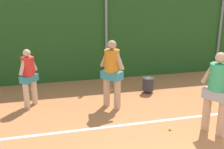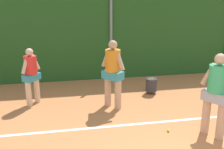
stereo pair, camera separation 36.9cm
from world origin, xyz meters
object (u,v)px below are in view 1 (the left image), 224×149
(tennis_ball_4, at_px, (31,89))
(tennis_ball_7, at_px, (170,129))
(tennis_ball_8, at_px, (112,90))
(player_backcourt_far, at_px, (29,75))
(player_midcourt, at_px, (112,71))
(ball_hopper, at_px, (148,84))
(player_foreground_near, at_px, (217,89))

(tennis_ball_4, relative_size, tennis_ball_7, 1.00)
(tennis_ball_7, relative_size, tennis_ball_8, 1.00)
(player_backcourt_far, bearing_deg, player_midcourt, 113.84)
(ball_hopper, relative_size, tennis_ball_7, 7.78)
(ball_hopper, bearing_deg, tennis_ball_4, 163.05)
(player_midcourt, bearing_deg, tennis_ball_4, -170.24)
(ball_hopper, xyz_separation_m, tennis_ball_4, (-3.73, 1.14, -0.26))
(tennis_ball_4, bearing_deg, player_backcourt_far, -86.98)
(player_midcourt, bearing_deg, player_foreground_near, 4.36)
(player_backcourt_far, bearing_deg, ball_hopper, 133.15)
(tennis_ball_8, bearing_deg, ball_hopper, -21.16)
(player_midcourt, distance_m, ball_hopper, 1.84)
(player_backcourt_far, height_order, tennis_ball_7, player_backcourt_far)
(tennis_ball_7, bearing_deg, tennis_ball_4, 132.23)
(player_foreground_near, distance_m, player_midcourt, 2.77)
(player_foreground_near, bearing_deg, player_midcourt, -165.28)
(player_midcourt, bearing_deg, ball_hopper, 81.18)
(player_foreground_near, distance_m, tennis_ball_4, 5.90)
(player_foreground_near, relative_size, ball_hopper, 3.71)
(player_midcourt, xyz_separation_m, ball_hopper, (1.43, 0.85, -0.79))
(player_midcourt, height_order, player_backcourt_far, player_midcourt)
(player_backcourt_far, xyz_separation_m, tennis_ball_4, (-0.07, 1.33, -0.90))
(player_midcourt, distance_m, tennis_ball_4, 3.22)
(player_foreground_near, bearing_deg, ball_hopper, 160.67)
(ball_hopper, bearing_deg, player_foreground_near, -80.15)
(tennis_ball_7, bearing_deg, player_backcourt_far, 144.42)
(player_midcourt, relative_size, tennis_ball_8, 29.05)
(player_foreground_near, bearing_deg, player_backcourt_far, -151.68)
(player_foreground_near, relative_size, tennis_ball_4, 28.84)
(player_midcourt, relative_size, tennis_ball_7, 29.05)
(player_backcourt_far, xyz_separation_m, tennis_ball_7, (3.24, -2.32, -0.90))
(player_foreground_near, height_order, tennis_ball_8, player_foreground_near)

